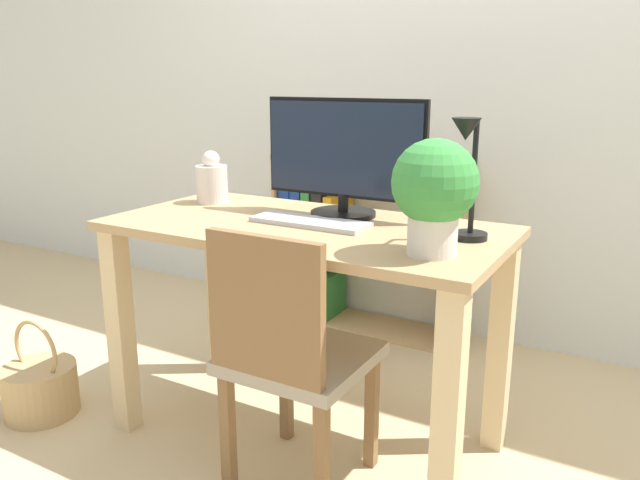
# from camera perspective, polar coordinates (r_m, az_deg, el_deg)

# --- Properties ---
(ground_plane) EXTENTS (10.00, 10.00, 0.00)m
(ground_plane) POSITION_cam_1_polar(r_m,az_deg,el_deg) (2.31, -1.29, -17.40)
(ground_plane) COLOR #CCB284
(wall_back) EXTENTS (8.00, 0.05, 2.60)m
(wall_back) POSITION_cam_1_polar(r_m,az_deg,el_deg) (3.03, 10.62, 15.85)
(wall_back) COLOR silver
(wall_back) RESTS_ON ground_plane
(desk) EXTENTS (1.29, 0.65, 0.77)m
(desk) POSITION_cam_1_polar(r_m,az_deg,el_deg) (2.05, -1.39, -2.76)
(desk) COLOR tan
(desk) RESTS_ON ground_plane
(monitor) EXTENTS (0.58, 0.22, 0.39)m
(monitor) POSITION_cam_1_polar(r_m,az_deg,el_deg) (2.09, 2.21, 7.82)
(monitor) COLOR black
(monitor) RESTS_ON desk
(keyboard) EXTENTS (0.39, 0.13, 0.02)m
(keyboard) POSITION_cam_1_polar(r_m,az_deg,el_deg) (2.00, -0.92, 1.65)
(keyboard) COLOR #B2B2B7
(keyboard) RESTS_ON desk
(vase) EXTENTS (0.12, 0.12, 0.20)m
(vase) POSITION_cam_1_polar(r_m,az_deg,el_deg) (2.37, -9.87, 5.32)
(vase) COLOR silver
(vase) RESTS_ON desk
(desk_lamp) EXTENTS (0.10, 0.19, 0.35)m
(desk_lamp) POSITION_cam_1_polar(r_m,az_deg,el_deg) (1.77, 13.41, 6.41)
(desk_lamp) COLOR black
(desk_lamp) RESTS_ON desk
(potted_plant) EXTENTS (0.23, 0.23, 0.31)m
(potted_plant) POSITION_cam_1_polar(r_m,az_deg,el_deg) (1.65, 10.43, 4.56)
(potted_plant) COLOR silver
(potted_plant) RESTS_ON desk
(chair) EXTENTS (0.40, 0.40, 0.83)m
(chair) POSITION_cam_1_polar(r_m,az_deg,el_deg) (1.84, -2.75, -10.27)
(chair) COLOR #9E937F
(chair) RESTS_ON ground_plane
(bookshelf) EXTENTS (0.95, 0.28, 0.86)m
(bookshelf) POSITION_cam_1_polar(r_m,az_deg,el_deg) (3.16, 1.31, -0.40)
(bookshelf) COLOR tan
(bookshelf) RESTS_ON ground_plane
(basket) EXTENTS (0.27, 0.27, 0.37)m
(basket) POSITION_cam_1_polar(r_m,az_deg,el_deg) (2.61, -24.21, -12.20)
(basket) COLOR tan
(basket) RESTS_ON ground_plane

